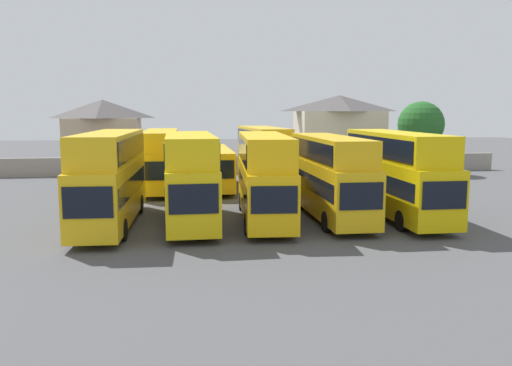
{
  "coord_description": "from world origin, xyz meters",
  "views": [
    {
      "loc": [
        -4.26,
        -29.16,
        6.28
      ],
      "look_at": [
        0.0,
        3.0,
        1.81
      ],
      "focal_mm": 36.9,
      "sensor_mm": 36.0,
      "label": 1
    }
  ],
  "objects_px": {
    "bus_9": "(312,165)",
    "tree_left_of_lot": "(421,125)",
    "bus_1": "(110,174)",
    "house_terrace_centre": "(339,129)",
    "bus_8": "(264,154)",
    "bus_6": "(161,156)",
    "house_terrace_left": "(103,134)",
    "bus_2": "(190,174)",
    "bus_3": "(264,173)",
    "bus_7": "(214,166)",
    "bus_4": "(330,173)",
    "bus_5": "(396,170)"
  },
  "relations": [
    {
      "from": "bus_2",
      "to": "bus_9",
      "type": "relative_size",
      "value": 0.99
    },
    {
      "from": "bus_7",
      "to": "house_terrace_centre",
      "type": "bearing_deg",
      "value": 138.11
    },
    {
      "from": "bus_4",
      "to": "house_terrace_centre",
      "type": "distance_m",
      "value": 31.91
    },
    {
      "from": "bus_1",
      "to": "bus_6",
      "type": "height_order",
      "value": "bus_1"
    },
    {
      "from": "bus_2",
      "to": "house_terrace_centre",
      "type": "distance_m",
      "value": 35.59
    },
    {
      "from": "bus_1",
      "to": "tree_left_of_lot",
      "type": "distance_m",
      "value": 34.65
    },
    {
      "from": "house_terrace_left",
      "to": "bus_4",
      "type": "bearing_deg",
      "value": -59.63
    },
    {
      "from": "bus_1",
      "to": "bus_9",
      "type": "distance_m",
      "value": 19.15
    },
    {
      "from": "bus_6",
      "to": "bus_8",
      "type": "distance_m",
      "value": 8.26
    },
    {
      "from": "bus_4",
      "to": "tree_left_of_lot",
      "type": "height_order",
      "value": "tree_left_of_lot"
    },
    {
      "from": "bus_7",
      "to": "bus_9",
      "type": "bearing_deg",
      "value": 86.07
    },
    {
      "from": "house_terrace_left",
      "to": "bus_7",
      "type": "bearing_deg",
      "value": -56.08
    },
    {
      "from": "bus_1",
      "to": "house_terrace_centre",
      "type": "relative_size",
      "value": 1.15
    },
    {
      "from": "bus_4",
      "to": "bus_7",
      "type": "distance_m",
      "value": 14.23
    },
    {
      "from": "bus_1",
      "to": "bus_8",
      "type": "height_order",
      "value": "bus_1"
    },
    {
      "from": "bus_1",
      "to": "house_terrace_left",
      "type": "height_order",
      "value": "house_terrace_left"
    },
    {
      "from": "bus_9",
      "to": "tree_left_of_lot",
      "type": "height_order",
      "value": "tree_left_of_lot"
    },
    {
      "from": "tree_left_of_lot",
      "to": "bus_7",
      "type": "bearing_deg",
      "value": -159.5
    },
    {
      "from": "house_terrace_centre",
      "to": "tree_left_of_lot",
      "type": "xyz_separation_m",
      "value": [
        5.57,
        -9.71,
        0.79
      ]
    },
    {
      "from": "house_terrace_left",
      "to": "house_terrace_centre",
      "type": "distance_m",
      "value": 26.71
    },
    {
      "from": "house_terrace_left",
      "to": "house_terrace_centre",
      "type": "relative_size",
      "value": 0.8
    },
    {
      "from": "house_terrace_centre",
      "to": "bus_8",
      "type": "bearing_deg",
      "value": -122.7
    },
    {
      "from": "bus_3",
      "to": "bus_4",
      "type": "distance_m",
      "value": 3.92
    },
    {
      "from": "bus_5",
      "to": "bus_6",
      "type": "relative_size",
      "value": 0.99
    },
    {
      "from": "bus_7",
      "to": "tree_left_of_lot",
      "type": "xyz_separation_m",
      "value": [
        21.13,
        7.9,
        3.02
      ]
    },
    {
      "from": "bus_7",
      "to": "bus_8",
      "type": "xyz_separation_m",
      "value": [
        4.0,
        -0.4,
        0.91
      ]
    },
    {
      "from": "bus_3",
      "to": "bus_4",
      "type": "bearing_deg",
      "value": 95.18
    },
    {
      "from": "bus_4",
      "to": "bus_3",
      "type": "bearing_deg",
      "value": -88.65
    },
    {
      "from": "tree_left_of_lot",
      "to": "house_terrace_left",
      "type": "bearing_deg",
      "value": 165.0
    },
    {
      "from": "bus_6",
      "to": "house_terrace_left",
      "type": "xyz_separation_m",
      "value": [
        -6.89,
        16.43,
        1.15
      ]
    },
    {
      "from": "bus_3",
      "to": "bus_4",
      "type": "relative_size",
      "value": 1.03
    },
    {
      "from": "bus_2",
      "to": "bus_7",
      "type": "distance_m",
      "value": 13.5
    },
    {
      "from": "house_terrace_centre",
      "to": "bus_1",
      "type": "bearing_deg",
      "value": -125.44
    },
    {
      "from": "bus_1",
      "to": "bus_5",
      "type": "height_order",
      "value": "bus_1"
    },
    {
      "from": "bus_1",
      "to": "bus_6",
      "type": "xyz_separation_m",
      "value": [
        2.09,
        13.25,
        -0.21
      ]
    },
    {
      "from": "bus_5",
      "to": "bus_7",
      "type": "xyz_separation_m",
      "value": [
        -10.09,
        12.88,
        -0.96
      ]
    },
    {
      "from": "bus_5",
      "to": "tree_left_of_lot",
      "type": "xyz_separation_m",
      "value": [
        11.04,
        20.78,
        2.07
      ]
    },
    {
      "from": "bus_9",
      "to": "house_terrace_centre",
      "type": "bearing_deg",
      "value": 159.19
    },
    {
      "from": "bus_1",
      "to": "bus_5",
      "type": "xyz_separation_m",
      "value": [
        16.42,
        0.27,
        -0.05
      ]
    },
    {
      "from": "bus_2",
      "to": "bus_3",
      "type": "xyz_separation_m",
      "value": [
        4.19,
        0.37,
        -0.03
      ]
    },
    {
      "from": "bus_6",
      "to": "house_terrace_left",
      "type": "bearing_deg",
      "value": -157.33
    },
    {
      "from": "bus_7",
      "to": "bus_8",
      "type": "height_order",
      "value": "bus_8"
    },
    {
      "from": "bus_3",
      "to": "house_terrace_centre",
      "type": "relative_size",
      "value": 1.1
    },
    {
      "from": "bus_3",
      "to": "bus_7",
      "type": "xyz_separation_m",
      "value": [
        -2.17,
        12.95,
        -0.9
      ]
    },
    {
      "from": "bus_7",
      "to": "bus_2",
      "type": "bearing_deg",
      "value": -9.05
    },
    {
      "from": "bus_1",
      "to": "tree_left_of_lot",
      "type": "xyz_separation_m",
      "value": [
        27.46,
        21.05,
        2.02
      ]
    },
    {
      "from": "bus_4",
      "to": "bus_5",
      "type": "height_order",
      "value": "bus_5"
    },
    {
      "from": "bus_3",
      "to": "bus_7",
      "type": "height_order",
      "value": "bus_3"
    },
    {
      "from": "house_terrace_centre",
      "to": "bus_3",
      "type": "bearing_deg",
      "value": -113.66
    },
    {
      "from": "bus_6",
      "to": "house_terrace_left",
      "type": "distance_m",
      "value": 17.86
    }
  ]
}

